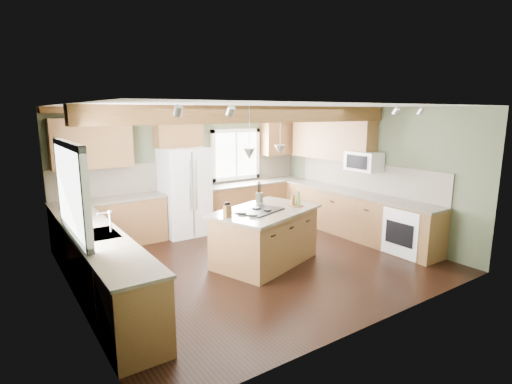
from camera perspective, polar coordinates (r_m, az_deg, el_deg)
floor at (r=6.92m, az=-0.17°, el=-9.90°), size 5.60×5.60×0.00m
ceiling at (r=6.45m, az=-0.19°, el=12.18°), size 5.60×5.60×0.00m
wall_back at (r=8.71m, az=-9.48°, el=3.24°), size 5.60×0.00×5.60m
wall_left at (r=5.53m, az=-24.96°, el=-2.35°), size 0.00×5.00×5.00m
wall_right at (r=8.44m, az=15.77°, el=2.70°), size 0.00×5.00×5.00m
ceiling_beam at (r=6.35m, az=0.43°, el=11.02°), size 5.55×0.26×0.26m
soffit_trim at (r=8.54m, az=-9.47°, el=11.42°), size 5.55×0.20×0.10m
backsplash_back at (r=8.71m, az=-9.42°, el=2.64°), size 5.58×0.03×0.58m
backsplash_right at (r=8.47m, az=15.41°, el=2.13°), size 0.03×3.70×0.58m
base_cab_back_left at (r=8.02m, az=-20.04°, el=-4.29°), size 2.02×0.60×0.88m
counter_back_left at (r=7.92m, az=-20.26°, el=-1.07°), size 2.06×0.64×0.04m
base_cab_back_right at (r=9.34m, az=-0.21°, el=-1.44°), size 2.62×0.60×0.88m
counter_back_right at (r=9.24m, az=-0.21°, el=1.34°), size 2.66×0.64×0.04m
base_cab_left at (r=5.87m, az=-21.42°, el=-10.08°), size 0.60×3.70×0.88m
counter_left at (r=5.73m, az=-21.75°, el=-5.78°), size 0.64×3.74×0.04m
base_cab_right at (r=8.41m, az=13.87°, el=-3.21°), size 0.60×3.70×0.88m
counter_right at (r=8.31m, az=14.02°, el=-0.14°), size 0.64×3.74×0.04m
upper_cab_back_left at (r=7.85m, az=-22.44°, el=6.43°), size 1.40×0.35×0.90m
upper_cab_over_fridge at (r=8.35m, az=-11.04°, el=8.70°), size 0.96×0.35×0.70m
upper_cab_right at (r=8.84m, az=10.76°, el=7.55°), size 0.35×2.20×0.90m
upper_cab_back_corner at (r=9.70m, az=3.36°, el=8.04°), size 0.90×0.35×0.90m
window_left at (r=5.53m, az=-25.06°, el=0.30°), size 0.04×1.60×1.05m
window_back at (r=9.20m, az=-2.96°, el=5.37°), size 1.10×0.04×1.00m
sink at (r=5.73m, az=-21.75°, el=-5.73°), size 0.50×0.65×0.03m
faucet at (r=5.72m, az=-20.10°, el=-4.10°), size 0.02×0.02×0.28m
dishwasher at (r=4.72m, az=-17.50°, el=-15.34°), size 0.60×0.60×0.84m
oven at (r=7.64m, az=21.11°, el=-5.21°), size 0.60×0.72×0.84m
microwave at (r=8.20m, az=15.14°, el=4.26°), size 0.40×0.70×0.38m
pendant_left at (r=6.12m, az=-0.97°, el=5.47°), size 0.18×0.18×0.16m
pendant_right at (r=6.80m, az=3.46°, el=6.04°), size 0.18×0.18×0.16m
refrigerator at (r=8.32m, az=-10.15°, el=0.03°), size 0.90×0.74×1.80m
island at (r=6.75m, az=1.30°, el=-6.49°), size 1.93×1.52×0.88m
island_top at (r=6.62m, az=1.32°, el=-2.70°), size 2.08×1.66×0.04m
cooktop at (r=6.50m, az=0.59°, el=-2.68°), size 0.85×0.70×0.02m
knife_block at (r=6.14m, az=-4.10°, el=-2.76°), size 0.12×0.10×0.19m
utensil_crock at (r=7.13m, az=0.48°, el=-0.80°), size 0.17×0.17×0.17m
bottle_tray at (r=6.89m, az=5.69°, el=-1.02°), size 0.31×0.31×0.23m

